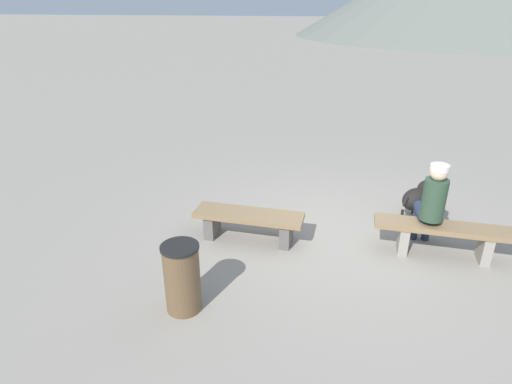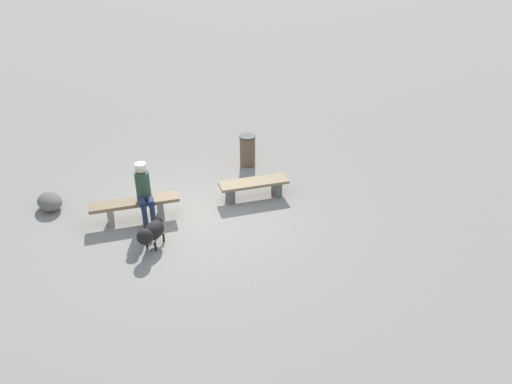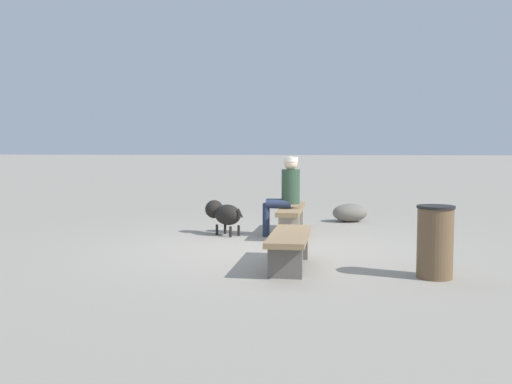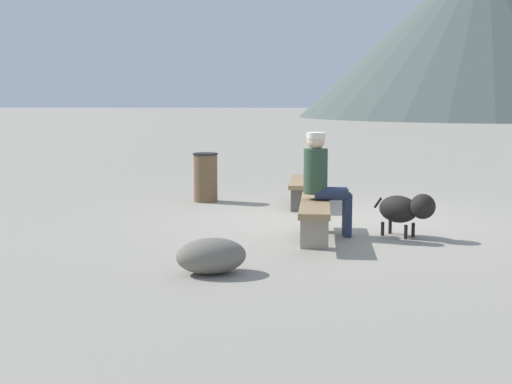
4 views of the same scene
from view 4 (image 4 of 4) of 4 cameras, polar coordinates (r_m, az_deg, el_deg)
name	(u,v)px [view 4 (image 4 of 4)]	position (r m, az deg, el deg)	size (l,w,h in m)	color
ground	(331,223)	(10.17, 6.12, -2.49)	(210.00, 210.00, 0.06)	gray
bench_left	(304,188)	(11.45, 3.96, 0.35)	(1.61, 0.53, 0.43)	#605B56
bench_right	(315,212)	(8.76, 4.82, -1.65)	(1.89, 0.45, 0.47)	gray
seated_person	(323,176)	(8.93, 5.45, 1.31)	(0.33, 0.62, 1.34)	#2D4733
dog	(406,209)	(9.05, 12.13, -1.32)	(0.66, 0.74, 0.58)	black
trash_bin	(206,177)	(11.92, -4.13, 1.21)	(0.43, 0.43, 0.83)	brown
boulder	(211,256)	(7.09, -3.67, -5.22)	(0.51, 0.71, 0.36)	#6B665B
distant_peak_0	(484,29)	(65.28, 18.06, 12.48)	(31.92, 31.92, 15.13)	#4C5651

